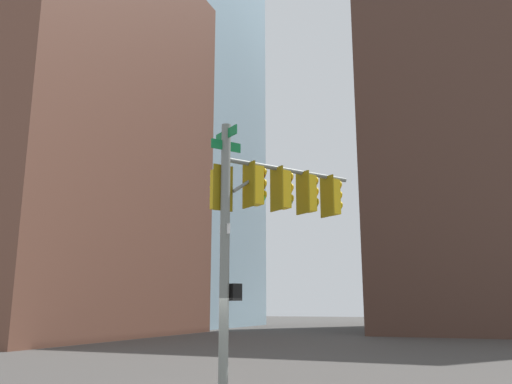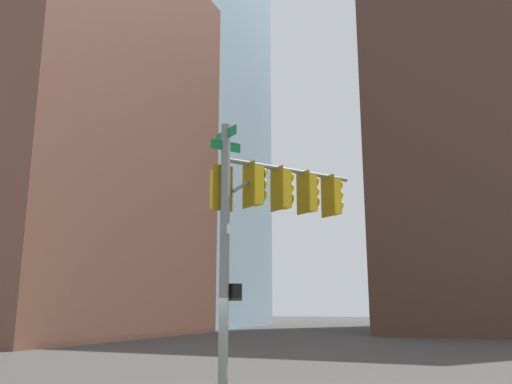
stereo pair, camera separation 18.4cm
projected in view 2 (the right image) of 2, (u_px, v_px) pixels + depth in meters
name	position (u px, v px, depth m)	size (l,w,h in m)	color
signal_pole_assembly	(266.00, 209.00, 13.41)	(3.68, 2.89, 6.79)	slate
building_brick_nearside	(491.00, 132.00, 51.82)	(25.59, 20.96, 38.35)	#4C3328
building_brick_midblock	(78.00, 135.00, 43.39)	(22.94, 14.51, 32.42)	brown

